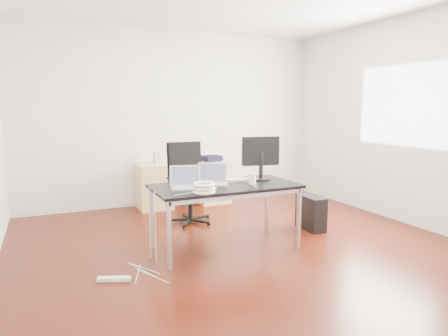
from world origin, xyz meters
name	(u,v)px	position (x,y,z in m)	size (l,w,h in m)	color
room_shell	(248,124)	(0.04, 0.00, 1.40)	(5.00, 5.00, 5.00)	#350E06
desk	(225,190)	(-0.18, 0.13, 0.68)	(1.60, 0.80, 0.73)	black
office_chair	(188,178)	(-0.19, 1.34, 0.61)	(0.49, 0.51, 1.08)	black
filing_cabinet_left	(154,186)	(-0.45, 2.23, 0.35)	(0.50, 0.50, 0.70)	tan
filing_cabinet_right	(212,182)	(0.54, 2.23, 0.35)	(0.50, 0.50, 0.70)	tan
pc_tower	(311,213)	(1.14, 0.33, 0.22)	(0.20, 0.45, 0.44)	black
wastebasket	(186,196)	(0.07, 2.25, 0.14)	(0.24, 0.24, 0.28)	black
power_strip	(114,279)	(-1.47, -0.24, 0.02)	(0.30, 0.06, 0.04)	white
laptop_left	(186,183)	(-0.62, 0.14, 0.79)	(0.38, 0.32, 0.23)	silver
laptop_right	(213,179)	(-0.28, 0.22, 0.79)	(0.41, 0.38, 0.23)	silver
monitor	(261,156)	(0.35, 0.26, 1.01)	(0.45, 0.26, 0.51)	black
keyboard	(238,180)	(0.08, 0.31, 0.74)	(0.44, 0.14, 0.02)	white
cup_white	(252,179)	(0.12, 0.06, 0.79)	(0.08, 0.08, 0.12)	white
cup_brown	(252,178)	(0.18, 0.16, 0.78)	(0.08, 0.08, 0.10)	brown
cable_coil	(204,188)	(-0.55, -0.17, 0.78)	(0.24, 0.24, 0.11)	white
power_adapter	(212,189)	(-0.41, -0.06, 0.74)	(0.07, 0.07, 0.03)	white
speaker	(156,158)	(-0.39, 2.25, 0.79)	(0.09, 0.08, 0.18)	#9E9E9E
navy_garment	(211,158)	(0.52, 2.22, 0.74)	(0.30, 0.24, 0.09)	black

